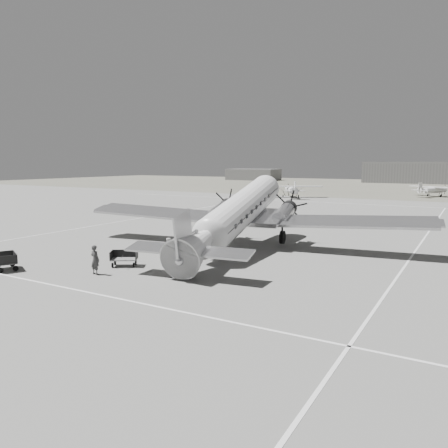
{
  "coord_description": "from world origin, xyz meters",
  "views": [
    {
      "loc": [
        15.47,
        -28.86,
        6.44
      ],
      "look_at": [
        0.57,
        -2.98,
        2.2
      ],
      "focal_mm": 35.0,
      "sensor_mm": 36.0,
      "label": 1
    }
  ],
  "objects": [
    {
      "name": "taxi_line_right",
      "position": [
        12.0,
        0.0,
        0.01
      ],
      "size": [
        0.15,
        80.0,
        0.01
      ],
      "primitive_type": "cube",
      "color": "silver",
      "rests_on": "ground"
    },
    {
      "name": "ground_crew",
      "position": [
        -3.26,
        -11.25,
        0.86
      ],
      "size": [
        0.66,
        0.46,
        1.72
      ],
      "primitive_type": "imported",
      "rotation": [
        0.0,
        0.0,
        3.07
      ],
      "color": "#303030",
      "rests_on": "ground"
    },
    {
      "name": "baggage_cart_near",
      "position": [
        -3.22,
        -8.89,
        0.48
      ],
      "size": [
        2.08,
        1.92,
        0.96
      ],
      "primitive_type": null,
      "rotation": [
        0.0,
        0.0,
        0.56
      ],
      "color": "#5F5F5F",
      "rests_on": "ground"
    },
    {
      "name": "dc3_airliner",
      "position": [
        0.57,
        -0.98,
        2.62
      ],
      "size": [
        29.95,
        22.83,
        5.24
      ],
      "primitive_type": null,
      "rotation": [
        0.0,
        0.0,
        0.14
      ],
      "color": "#B4B4B6",
      "rests_on": "ground"
    },
    {
      "name": "ramp_agent",
      "position": [
        -1.43,
        -6.61,
        0.8
      ],
      "size": [
        0.93,
        0.99,
        1.61
      ],
      "primitive_type": "imported",
      "rotation": [
        0.0,
        0.0,
        1.01
      ],
      "color": "silver",
      "rests_on": "ground"
    },
    {
      "name": "ground",
      "position": [
        0.0,
        0.0,
        0.0
      ],
      "size": [
        260.0,
        260.0,
        0.0
      ],
      "primitive_type": "plane",
      "color": "slate",
      "rests_on": "ground"
    },
    {
      "name": "shed_secondary",
      "position": [
        -55.0,
        115.0,
        2.0
      ],
      "size": [
        18.0,
        10.0,
        4.0
      ],
      "primitive_type": "cube",
      "color": "#5F5F5F",
      "rests_on": "ground"
    },
    {
      "name": "taxi_line_left",
      "position": [
        -18.0,
        10.0,
        0.01
      ],
      "size": [
        0.15,
        60.0,
        0.01
      ],
      "primitive_type": "cube",
      "color": "silver",
      "rests_on": "ground"
    },
    {
      "name": "taxi_line_horizon",
      "position": [
        0.0,
        40.0,
        0.01
      ],
      "size": [
        90.0,
        0.15,
        0.01
      ],
      "primitive_type": "cube",
      "color": "silver",
      "rests_on": "ground"
    },
    {
      "name": "hangar_main",
      "position": [
        5.0,
        120.0,
        3.3
      ],
      "size": [
        42.0,
        14.0,
        6.6
      ],
      "color": "slate",
      "rests_on": "ground"
    },
    {
      "name": "light_plane_left",
      "position": [
        -13.82,
        46.71,
        1.21
      ],
      "size": [
        14.83,
        14.01,
        2.42
      ],
      "primitive_type": null,
      "rotation": [
        0.0,
        0.0,
        0.52
      ],
      "color": "silver",
      "rests_on": "ground"
    },
    {
      "name": "grass_infield",
      "position": [
        0.0,
        95.0,
        0.0
      ],
      "size": [
        260.0,
        90.0,
        0.01
      ],
      "primitive_type": "cube",
      "color": "#5B594D",
      "rests_on": "ground"
    },
    {
      "name": "baggage_cart_far",
      "position": [
        -8.75,
        -13.14,
        0.51
      ],
      "size": [
        2.18,
        1.95,
        1.02
      ],
      "primitive_type": null,
      "rotation": [
        0.0,
        0.0,
        -0.47
      ],
      "color": "#5F5F5F",
      "rests_on": "ground"
    },
    {
      "name": "taxi_line_near",
      "position": [
        0.0,
        -14.0,
        0.01
      ],
      "size": [
        60.0,
        0.15,
        0.01
      ],
      "primitive_type": "cube",
      "color": "silver",
      "rests_on": "ground"
    },
    {
      "name": "light_plane_right",
      "position": [
        8.75,
        61.53,
        1.09
      ],
      "size": [
        13.36,
        12.63,
        2.18
      ],
      "primitive_type": null,
      "rotation": [
        0.0,
        0.0,
        -0.52
      ],
      "color": "silver",
      "rests_on": "ground"
    },
    {
      "name": "passenger",
      "position": [
        -1.53,
        -5.08,
        0.79
      ],
      "size": [
        0.61,
        0.84,
        1.57
      ],
      "primitive_type": "imported",
      "rotation": [
        0.0,
        0.0,
        1.73
      ],
      "color": "#B6B6B4",
      "rests_on": "ground"
    }
  ]
}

